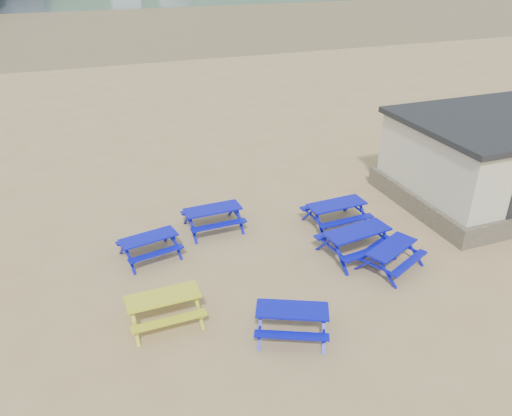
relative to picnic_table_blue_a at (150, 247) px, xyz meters
name	(u,v)px	position (x,y,z in m)	size (l,w,h in m)	color
ground	(238,266)	(2.33, -1.42, -0.36)	(400.00, 400.00, 0.00)	tan
wet_sand	(91,24)	(2.33, 53.58, -0.35)	(400.00, 400.00, 0.00)	olive
picnic_table_blue_a	(150,247)	(0.00, 0.00, 0.00)	(1.92, 1.66, 0.71)	#0503B7
picnic_table_blue_b	(213,219)	(2.29, 0.96, 0.03)	(1.90, 1.55, 0.78)	#0503B7
picnic_table_blue_c	(336,214)	(6.25, -0.25, 0.06)	(2.04, 1.68, 0.82)	#0503B7
picnic_table_blue_d	(292,321)	(2.64, -4.63, 0.01)	(2.18, 2.01, 0.73)	#0503B7
picnic_table_blue_e	(390,257)	(6.51, -3.08, 0.01)	(2.20, 2.04, 0.74)	#0503B7
picnic_table_blue_f	(356,243)	(5.93, -2.11, 0.07)	(2.24, 1.89, 0.86)	#0503B7
picnic_table_yellow	(164,308)	(-0.17, -3.07, 0.03)	(1.86, 1.51, 0.77)	#A2B010
amenity_block	(500,158)	(12.83, -0.42, 1.21)	(7.40, 5.40, 3.15)	#665B4C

